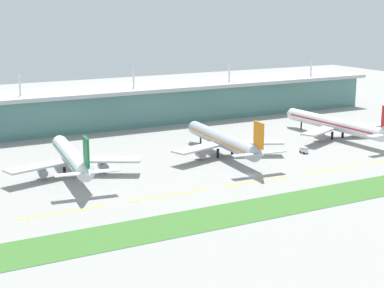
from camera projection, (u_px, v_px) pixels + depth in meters
The scene contains 11 objects.
ground_plane at pixel (251, 175), 219.26m from camera, with size 600.00×600.00×0.00m, color gray.
terminal_building at pixel (130, 105), 312.30m from camera, with size 288.00×34.00×27.93m.
airliner_near_middle at pixel (72, 158), 218.05m from camera, with size 48.45×59.47×18.90m.
airliner_center at pixel (224, 141), 245.26m from camera, with size 48.63×65.29×18.90m.
airliner_far_middle at pixel (336, 124), 278.28m from camera, with size 48.77×69.46×18.90m.
taxiway_stripe_west at pixel (64, 213), 180.06m from camera, with size 28.00×0.70×0.04m, color yellow.
taxiway_stripe_mid_west at pixel (167, 196), 195.86m from camera, with size 28.00×0.70×0.04m, color yellow.
taxiway_stripe_centre at pixel (256, 181), 211.67m from camera, with size 28.00×0.70×0.04m, color yellow.
taxiway_stripe_mid_east at pixel (332, 169), 227.47m from camera, with size 28.00×0.70×0.04m, color yellow.
grass_verge at pixel (308, 200), 191.85m from camera, with size 300.00×18.00×0.10m, color #3D702D.
baggage_cart at pixel (304, 150), 251.46m from camera, with size 2.00×3.62×2.48m.
Camera 1 is at (-119.36, -175.53, 59.96)m, focal length 57.36 mm.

